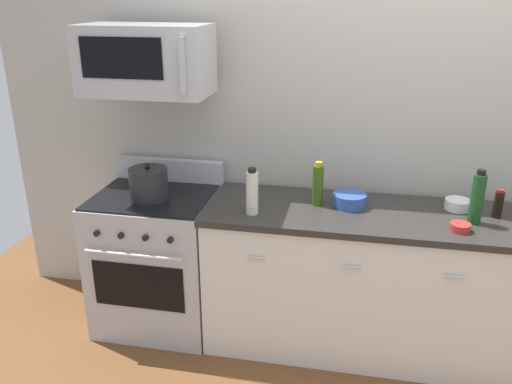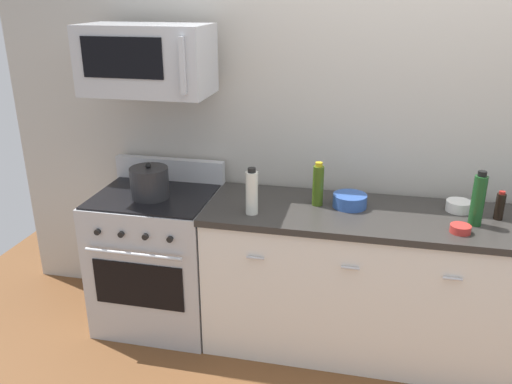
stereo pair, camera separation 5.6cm
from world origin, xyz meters
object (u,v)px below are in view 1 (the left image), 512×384
at_px(bowl_red_small, 460,227).
at_px(stockpot, 149,183).
at_px(bottle_olive_oil, 318,184).
at_px(bottle_soy_sauce_dark, 498,204).
at_px(range_oven, 158,259).
at_px(bowl_blue_mixing, 350,200).
at_px(bowl_white_ceramic, 458,204).
at_px(bottle_vinegar_white, 252,192).
at_px(microwave, 146,60).
at_px(bottle_wine_green, 477,198).

distance_m(bowl_red_small, stockpot, 1.82).
xyz_separation_m(bottle_olive_oil, stockpot, (-1.03, -0.11, -0.03)).
xyz_separation_m(bottle_soy_sauce_dark, stockpot, (-2.05, -0.12, 0.02)).
height_order(range_oven, bowl_blue_mixing, range_oven).
distance_m(bowl_white_ceramic, stockpot, 1.86).
distance_m(bottle_soy_sauce_dark, bowl_blue_mixing, 0.83).
distance_m(bottle_vinegar_white, bottle_soy_sauce_dark, 1.40).
bearing_deg(stockpot, bottle_soy_sauce_dark, 3.26).
height_order(bowl_blue_mixing, stockpot, stockpot).
height_order(bottle_soy_sauce_dark, stockpot, stockpot).
height_order(microwave, bowl_blue_mixing, microwave).
xyz_separation_m(bowl_white_ceramic, stockpot, (-1.85, -0.19, 0.07)).
height_order(bottle_vinegar_white, bowl_white_ceramic, bottle_vinegar_white).
bearing_deg(bottle_vinegar_white, bottle_olive_oil, 30.84).
distance_m(bottle_vinegar_white, bowl_red_small, 1.15).
bearing_deg(bowl_red_small, bowl_blue_mixing, 158.47).
relative_size(microwave, bowl_white_ceramic, 5.09).
relative_size(bowl_white_ceramic, stockpot, 0.62).
bearing_deg(bottle_olive_oil, microwave, -179.48).
xyz_separation_m(range_oven, bowl_blue_mixing, (1.22, 0.06, 0.49)).
relative_size(bottle_vinegar_white, bottle_wine_green, 0.89).
bearing_deg(bowl_red_small, bottle_olive_oil, 164.11).
xyz_separation_m(microwave, bowl_red_small, (1.82, -0.21, -0.81)).
bearing_deg(range_oven, stockpot, -90.00).
distance_m(bottle_olive_oil, bowl_red_small, 0.83).
distance_m(range_oven, stockpot, 0.55).
distance_m(bottle_olive_oil, bottle_wine_green, 0.88).
xyz_separation_m(microwave, bottle_vinegar_white, (0.67, -0.20, -0.70)).
bearing_deg(range_oven, bowl_blue_mixing, 3.05).
relative_size(bottle_soy_sauce_dark, bowl_white_ceramic, 1.14).
bearing_deg(bottle_vinegar_white, stockpot, 171.11).
xyz_separation_m(bottle_wine_green, bowl_red_small, (-0.09, -0.12, -0.13)).
xyz_separation_m(microwave, stockpot, (-0.00, -0.10, -0.73)).
xyz_separation_m(bottle_vinegar_white, bottle_soy_sauce_dark, (1.38, 0.22, -0.05)).
bearing_deg(bowl_white_ceramic, bottle_wine_green, -72.08).
xyz_separation_m(bottle_soy_sauce_dark, bowl_blue_mixing, (-0.83, 0.00, -0.04)).
relative_size(range_oven, stockpot, 4.51).
distance_m(microwave, bottle_soy_sauce_dark, 2.18).
distance_m(bottle_olive_oil, stockpot, 1.03).
bearing_deg(microwave, bottle_olive_oil, 0.52).
height_order(bottle_vinegar_white, bottle_soy_sauce_dark, bottle_vinegar_white).
bearing_deg(bottle_soy_sauce_dark, bowl_blue_mixing, 179.89).
height_order(range_oven, bowl_red_small, range_oven).
distance_m(microwave, bowl_white_ceramic, 2.01).
height_order(bottle_olive_oil, bowl_red_small, bottle_olive_oil).
relative_size(range_oven, bottle_olive_oil, 3.99).
xyz_separation_m(bowl_red_small, bowl_white_ceramic, (0.03, 0.31, 0.01)).
distance_m(bowl_red_small, bowl_white_ceramic, 0.31).
distance_m(range_oven, bottle_wine_green, 2.00).
relative_size(bottle_vinegar_white, bowl_white_ceramic, 1.89).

